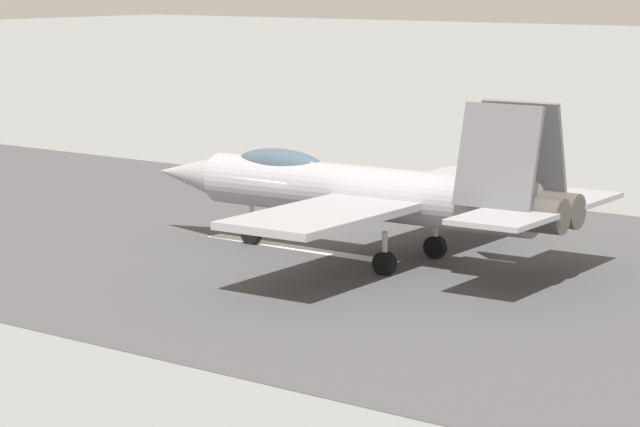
# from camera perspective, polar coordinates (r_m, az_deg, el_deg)

# --- Properties ---
(ground_plane) EXTENTS (400.00, 400.00, 0.00)m
(ground_plane) POSITION_cam_1_polar(r_m,az_deg,el_deg) (47.93, -1.70, -1.36)
(ground_plane) COLOR gray
(runway_strip) EXTENTS (240.00, 26.00, 0.02)m
(runway_strip) POSITION_cam_1_polar(r_m,az_deg,el_deg) (47.91, -1.69, -1.35)
(runway_strip) COLOR #474649
(runway_strip) RESTS_ON ground
(fighter_jet) EXTENTS (16.66, 14.53, 5.55)m
(fighter_jet) POSITION_cam_1_polar(r_m,az_deg,el_deg) (45.08, 2.00, 0.97)
(fighter_jet) COLOR #98969C
(fighter_jet) RESTS_ON ground
(crew_person) EXTENTS (0.49, 0.57, 1.60)m
(crew_person) POSITION_cam_1_polar(r_m,az_deg,el_deg) (60.51, -3.77, 1.76)
(crew_person) COLOR #1E2338
(crew_person) RESTS_ON ground
(marker_cone_mid) EXTENTS (0.44, 0.44, 0.55)m
(marker_cone_mid) POSITION_cam_1_polar(r_m,az_deg,el_deg) (59.40, 5.45, 1.08)
(marker_cone_mid) COLOR orange
(marker_cone_mid) RESTS_ON ground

